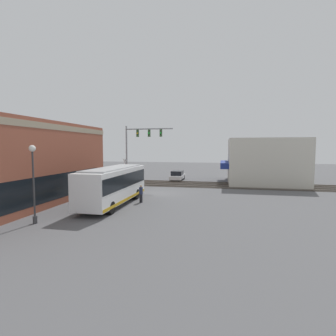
{
  "coord_description": "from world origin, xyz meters",
  "views": [
    {
      "loc": [
        -28.13,
        -6.62,
        5.11
      ],
      "look_at": [
        3.08,
        -0.11,
        2.59
      ],
      "focal_mm": 28.0,
      "sensor_mm": 36.0,
      "label": 1
    }
  ],
  "objects_px": {
    "crossing_signal": "(125,169)",
    "parked_car_white": "(177,176)",
    "streetlamp": "(33,177)",
    "city_bus": "(114,184)",
    "pedestrian_near_bus": "(141,194)"
  },
  "relations": [
    {
      "from": "city_bus",
      "to": "streetlamp",
      "type": "relative_size",
      "value": 1.91
    },
    {
      "from": "streetlamp",
      "to": "parked_car_white",
      "type": "height_order",
      "value": "streetlamp"
    },
    {
      "from": "streetlamp",
      "to": "city_bus",
      "type": "bearing_deg",
      "value": -23.8
    },
    {
      "from": "crossing_signal",
      "to": "parked_car_white",
      "type": "xyz_separation_m",
      "value": [
        8.15,
        -5.42,
        -1.6
      ]
    },
    {
      "from": "streetlamp",
      "to": "parked_car_white",
      "type": "bearing_deg",
      "value": -12.42
    },
    {
      "from": "streetlamp",
      "to": "pedestrian_near_bus",
      "type": "relative_size",
      "value": 3.21
    },
    {
      "from": "city_bus",
      "to": "parked_car_white",
      "type": "bearing_deg",
      "value": -8.07
    },
    {
      "from": "crossing_signal",
      "to": "city_bus",
      "type": "bearing_deg",
      "value": -164.54
    },
    {
      "from": "crossing_signal",
      "to": "parked_car_white",
      "type": "relative_size",
      "value": 0.85
    },
    {
      "from": "city_bus",
      "to": "crossing_signal",
      "type": "relative_size",
      "value": 2.64
    },
    {
      "from": "city_bus",
      "to": "pedestrian_near_bus",
      "type": "distance_m",
      "value": 2.68
    },
    {
      "from": "crossing_signal",
      "to": "parked_car_white",
      "type": "distance_m",
      "value": 9.92
    },
    {
      "from": "city_bus",
      "to": "parked_car_white",
      "type": "distance_m",
      "value": 18.55
    },
    {
      "from": "parked_car_white",
      "to": "pedestrian_near_bus",
      "type": "height_order",
      "value": "pedestrian_near_bus"
    },
    {
      "from": "crossing_signal",
      "to": "streetlamp",
      "type": "bearing_deg",
      "value": 179.82
    }
  ]
}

